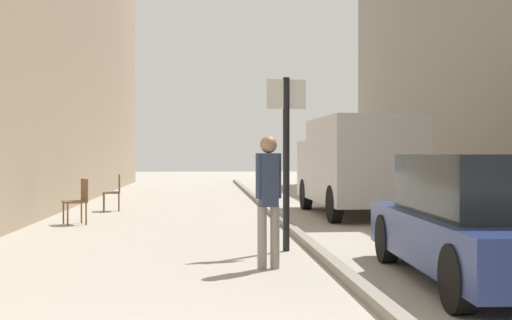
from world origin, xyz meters
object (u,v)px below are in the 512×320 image
(pedestrian_main_foreground, at_px, (269,192))
(parked_car, at_px, (488,220))
(delivery_van, at_px, (356,163))
(cafe_chair_by_doorway, at_px, (115,190))
(street_sign_post, at_px, (286,148))
(cafe_chair_near_window, at_px, (79,198))

(pedestrian_main_foreground, bearing_deg, parked_car, -34.53)
(delivery_van, relative_size, cafe_chair_by_doorway, 5.34)
(street_sign_post, relative_size, cafe_chair_by_doorway, 2.77)
(pedestrian_main_foreground, relative_size, street_sign_post, 0.65)
(parked_car, relative_size, cafe_chair_by_doorway, 4.56)
(street_sign_post, bearing_deg, parked_car, 118.69)
(delivery_van, bearing_deg, parked_car, -93.92)
(delivery_van, distance_m, cafe_chair_by_doorway, 6.13)
(pedestrian_main_foreground, bearing_deg, delivery_van, 58.73)
(parked_car, relative_size, cafe_chair_near_window, 4.56)
(parked_car, bearing_deg, cafe_chair_near_window, 133.64)
(parked_car, height_order, street_sign_post, street_sign_post)
(parked_car, bearing_deg, cafe_chair_by_doorway, 121.83)
(street_sign_post, distance_m, cafe_chair_near_window, 5.67)
(delivery_van, height_order, street_sign_post, street_sign_post)
(cafe_chair_by_doorway, bearing_deg, cafe_chair_near_window, 168.11)
(pedestrian_main_foreground, distance_m, cafe_chair_near_window, 6.56)
(cafe_chair_by_doorway, bearing_deg, pedestrian_main_foreground, -166.86)
(pedestrian_main_foreground, xyz_separation_m, cafe_chair_near_window, (-3.39, 5.60, -0.43))
(delivery_van, xyz_separation_m, cafe_chair_near_window, (-6.18, -1.51, -0.68))
(street_sign_post, xyz_separation_m, cafe_chair_near_window, (-3.81, 4.08, -1.00))
(pedestrian_main_foreground, bearing_deg, street_sign_post, 64.76)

